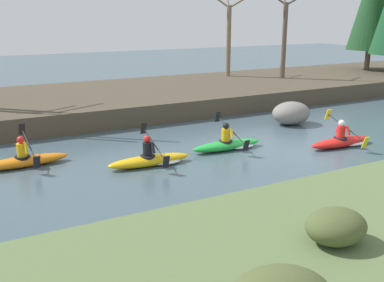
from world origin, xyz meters
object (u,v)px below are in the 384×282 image
at_px(kayaker_middle, 230,144).
at_px(boulder_midstream, 291,113).
at_px(kayaker_trailing, 153,159).
at_px(kayaker_lead, 343,141).
at_px(kayaker_far_back, 25,160).

xyz_separation_m(kayaker_middle, boulder_midstream, (4.43, 1.94, 0.30)).
height_order(kayaker_trailing, boulder_midstream, kayaker_trailing).
relative_size(kayaker_lead, kayaker_trailing, 1.00).
distance_m(kayaker_lead, kayaker_middle, 4.21).
bearing_deg(kayaker_far_back, boulder_midstream, -0.50).
bearing_deg(kayaker_trailing, kayaker_far_back, 155.87).
height_order(kayaker_middle, kayaker_trailing, same).
height_order(kayaker_lead, kayaker_trailing, same).
relative_size(kayaker_middle, boulder_midstream, 1.57).
bearing_deg(kayaker_far_back, kayaker_trailing, -29.24).
bearing_deg(kayaker_far_back, kayaker_middle, -15.36).
bearing_deg(kayaker_lead, kayaker_far_back, 165.60).
bearing_deg(boulder_midstream, kayaker_trailing, -163.46).
relative_size(kayaker_trailing, boulder_midstream, 1.58).
relative_size(kayaker_lead, kayaker_middle, 1.00).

